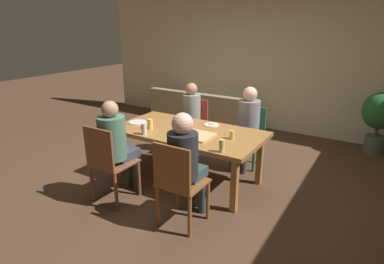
# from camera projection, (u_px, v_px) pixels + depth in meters

# --- Properties ---
(ground_plane) EXTENTS (20.00, 20.00, 0.00)m
(ground_plane) POSITION_uv_depth(u_px,v_px,m) (188.00, 179.00, 4.51)
(ground_plane) COLOR #523725
(back_wall) EXTENTS (7.54, 0.12, 2.85)m
(back_wall) POSITION_uv_depth(u_px,v_px,m) (265.00, 57.00, 6.34)
(back_wall) COLOR beige
(back_wall) RESTS_ON ground
(dining_table) EXTENTS (1.99, 1.04, 0.72)m
(dining_table) POSITION_uv_depth(u_px,v_px,m) (188.00, 135.00, 4.30)
(dining_table) COLOR #A36D38
(dining_table) RESTS_ON ground
(chair_0) EXTENTS (0.46, 0.44, 0.96)m
(chair_0) POSITION_uv_depth(u_px,v_px,m) (178.00, 182.00, 3.31)
(chair_0) COLOR brown
(chair_0) RESTS_ON ground
(person_0) EXTENTS (0.32, 0.49, 1.24)m
(person_0) POSITION_uv_depth(u_px,v_px,m) (186.00, 158.00, 3.36)
(person_0) COLOR #2F413F
(person_0) RESTS_ON ground
(chair_1) EXTENTS (0.42, 0.40, 0.88)m
(chair_1) POSITION_uv_depth(u_px,v_px,m) (250.00, 133.00, 4.88)
(chair_1) COLOR #276340
(chair_1) RESTS_ON ground
(person_1) EXTENTS (0.32, 0.51, 1.21)m
(person_1) POSITION_uv_depth(u_px,v_px,m) (247.00, 121.00, 4.70)
(person_1) COLOR #413B3E
(person_1) RESTS_ON ground
(chair_2) EXTENTS (0.41, 0.41, 0.88)m
(chair_2) POSITION_uv_depth(u_px,v_px,m) (194.00, 124.00, 5.36)
(chair_2) COLOR #A83526
(chair_2) RESTS_ON ground
(person_2) EXTENTS (0.30, 0.48, 1.17)m
(person_2) POSITION_uv_depth(u_px,v_px,m) (189.00, 113.00, 5.19)
(person_2) COLOR #323641
(person_2) RESTS_ON ground
(chair_3) EXTENTS (0.45, 0.46, 0.97)m
(chair_3) POSITION_uv_depth(u_px,v_px,m) (108.00, 161.00, 3.79)
(chair_3) COLOR brown
(chair_3) RESTS_ON ground
(person_3) EXTENTS (0.33, 0.52, 1.24)m
(person_3) POSITION_uv_depth(u_px,v_px,m) (116.00, 142.00, 3.85)
(person_3) COLOR #363B42
(person_3) RESTS_ON ground
(pizza_box_0) EXTENTS (0.37, 0.37, 0.02)m
(pizza_box_0) POSITION_uv_depth(u_px,v_px,m) (197.00, 136.00, 4.04)
(pizza_box_0) COLOR tan
(pizza_box_0) RESTS_ON dining_table
(plate_0) EXTENTS (0.21, 0.21, 0.03)m
(plate_0) POSITION_uv_depth(u_px,v_px,m) (211.00, 125.00, 4.48)
(plate_0) COLOR white
(plate_0) RESTS_ON dining_table
(plate_1) EXTENTS (0.25, 0.25, 0.01)m
(plate_1) POSITION_uv_depth(u_px,v_px,m) (138.00, 122.00, 4.60)
(plate_1) COLOR white
(plate_1) RESTS_ON dining_table
(drinking_glass_0) EXTENTS (0.07, 0.07, 0.13)m
(drinking_glass_0) POSITION_uv_depth(u_px,v_px,m) (150.00, 124.00, 4.32)
(drinking_glass_0) COLOR #E4CA5C
(drinking_glass_0) RESTS_ON dining_table
(drinking_glass_1) EXTENTS (0.06, 0.06, 0.15)m
(drinking_glass_1) POSITION_uv_depth(u_px,v_px,m) (222.00, 146.00, 3.54)
(drinking_glass_1) COLOR #E6C766
(drinking_glass_1) RESTS_ON dining_table
(drinking_glass_2) EXTENTS (0.07, 0.07, 0.11)m
(drinking_glass_2) POSITION_uv_depth(u_px,v_px,m) (232.00, 135.00, 3.94)
(drinking_glass_2) COLOR #E6C15B
(drinking_glass_2) RESTS_ON dining_table
(drinking_glass_3) EXTENTS (0.07, 0.07, 0.15)m
(drinking_glass_3) POSITION_uv_depth(u_px,v_px,m) (144.00, 129.00, 4.10)
(drinking_glass_3) COLOR silver
(drinking_glass_3) RESTS_ON dining_table
(couch) EXTENTS (2.02, 0.90, 0.78)m
(couch) POSITION_uv_depth(u_px,v_px,m) (201.00, 114.00, 6.69)
(couch) COLOR #8C7D59
(couch) RESTS_ON ground
(potted_plant) EXTENTS (0.54, 0.54, 1.02)m
(potted_plant) POSITION_uv_depth(u_px,v_px,m) (379.00, 115.00, 5.23)
(potted_plant) COLOR #4C5E51
(potted_plant) RESTS_ON ground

